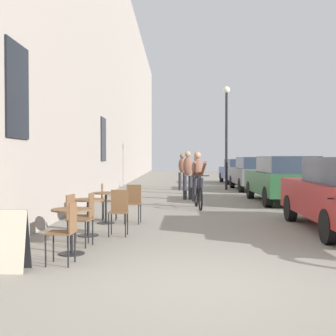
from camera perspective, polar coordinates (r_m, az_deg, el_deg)
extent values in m
plane|color=gray|center=(5.52, 4.85, -14.77)|extent=(88.00, 88.00, 0.00)
cube|color=gray|center=(19.99, -8.20, 13.61)|extent=(0.50, 68.00, 11.56)
cube|color=black|center=(8.44, -18.83, 9.41)|extent=(0.04, 1.10, 1.70)
cube|color=black|center=(17.53, -8.33, 3.68)|extent=(0.04, 1.10, 1.70)
cylinder|color=black|center=(7.29, -12.30, -10.73)|extent=(0.40, 0.40, 0.02)
cylinder|color=black|center=(7.22, -12.31, -8.03)|extent=(0.05, 0.05, 0.67)
cylinder|color=brown|center=(7.17, -12.33, -5.27)|extent=(0.64, 0.64, 0.02)
cylinder|color=black|center=(6.50, -15.51, -10.29)|extent=(0.02, 0.02, 0.45)
cylinder|color=black|center=(6.80, -14.55, -9.76)|extent=(0.02, 0.02, 0.45)
cylinder|color=black|center=(6.40, -12.75, -10.46)|extent=(0.02, 0.02, 0.45)
cylinder|color=black|center=(6.70, -11.90, -9.91)|extent=(0.02, 0.02, 0.45)
cube|color=brown|center=(6.56, -13.69, -8.09)|extent=(0.40, 0.40, 0.02)
cube|color=brown|center=(6.47, -12.18, -6.24)|extent=(0.04, 0.34, 0.42)
cylinder|color=black|center=(7.94, -9.69, -8.13)|extent=(0.02, 0.02, 0.45)
cylinder|color=black|center=(7.65, -10.59, -8.50)|extent=(0.02, 0.02, 0.45)
cylinder|color=black|center=(8.07, -11.84, -7.99)|extent=(0.02, 0.02, 0.45)
cylinder|color=black|center=(7.78, -12.81, -8.35)|extent=(0.02, 0.02, 0.45)
cube|color=brown|center=(7.82, -11.24, -6.54)|extent=(0.45, 0.45, 0.02)
cube|color=brown|center=(7.87, -12.46, -4.89)|extent=(0.09, 0.34, 0.42)
cylinder|color=black|center=(8.87, -10.24, -8.54)|extent=(0.40, 0.40, 0.02)
cylinder|color=black|center=(8.82, -10.25, -6.31)|extent=(0.05, 0.05, 0.67)
cylinder|color=brown|center=(8.78, -10.26, -4.05)|extent=(0.64, 0.64, 0.02)
cylinder|color=black|center=(8.17, -12.45, -7.88)|extent=(0.02, 0.02, 0.45)
cylinder|color=black|center=(8.47, -11.81, -7.54)|extent=(0.02, 0.02, 0.45)
cylinder|color=black|center=(8.08, -10.24, -7.97)|extent=(0.02, 0.02, 0.45)
cylinder|color=black|center=(8.39, -9.67, -7.63)|extent=(0.02, 0.02, 0.45)
cube|color=brown|center=(8.24, -11.05, -6.14)|extent=(0.40, 0.40, 0.02)
cube|color=brown|center=(8.17, -9.84, -4.65)|extent=(0.04, 0.34, 0.42)
cylinder|color=black|center=(8.57, -5.50, -7.42)|extent=(0.02, 0.02, 0.45)
cylinder|color=black|center=(8.61, -7.65, -7.38)|extent=(0.02, 0.02, 0.45)
cylinder|color=black|center=(8.88, -5.24, -7.11)|extent=(0.02, 0.02, 0.45)
cylinder|color=black|center=(8.93, -7.31, -7.07)|extent=(0.02, 0.02, 0.45)
cube|color=brown|center=(8.71, -6.43, -5.71)|extent=(0.39, 0.39, 0.02)
cube|color=brown|center=(8.87, -6.27, -4.16)|extent=(0.34, 0.03, 0.42)
cylinder|color=black|center=(10.45, -8.01, -7.02)|extent=(0.40, 0.40, 0.02)
cylinder|color=black|center=(10.41, -8.01, -5.13)|extent=(0.05, 0.05, 0.67)
cylinder|color=brown|center=(10.38, -8.02, -3.21)|extent=(0.64, 0.64, 0.02)
cylinder|color=black|center=(10.16, -3.82, -6.03)|extent=(0.02, 0.02, 0.45)
cylinder|color=black|center=(10.22, -5.62, -6.00)|extent=(0.02, 0.02, 0.45)
cylinder|color=black|center=(10.48, -3.55, -5.81)|extent=(0.02, 0.02, 0.45)
cylinder|color=black|center=(10.53, -5.29, -5.77)|extent=(0.02, 0.02, 0.45)
cube|color=brown|center=(10.32, -4.57, -4.61)|extent=(0.41, 0.41, 0.02)
cube|color=brown|center=(10.48, -4.41, -3.31)|extent=(0.34, 0.04, 0.42)
cylinder|color=black|center=(11.14, -6.66, -5.39)|extent=(0.02, 0.02, 0.45)
cylinder|color=black|center=(10.82, -6.74, -5.59)|extent=(0.02, 0.02, 0.45)
cylinder|color=black|center=(11.16, -8.32, -5.38)|extent=(0.02, 0.02, 0.45)
cylinder|color=black|center=(10.84, -8.46, -5.58)|extent=(0.02, 0.02, 0.45)
cube|color=brown|center=(10.96, -7.55, -4.26)|extent=(0.41, 0.41, 0.02)
cube|color=brown|center=(10.96, -8.49, -3.11)|extent=(0.05, 0.34, 0.42)
cube|color=black|center=(6.48, -19.75, -8.63)|extent=(0.55, 0.20, 0.84)
cube|color=#B2A893|center=(6.32, -20.34, -8.89)|extent=(0.55, 0.20, 0.84)
torus|color=black|center=(12.87, 4.21, -4.00)|extent=(0.10, 0.71, 0.71)
torus|color=black|center=(13.91, 3.65, -3.60)|extent=(0.10, 0.71, 0.71)
cylinder|color=black|center=(13.80, 3.70, -2.45)|extent=(0.05, 0.22, 0.58)
cylinder|color=black|center=(13.28, 3.96, -1.15)|extent=(0.10, 0.82, 0.14)
cylinder|color=black|center=(12.87, 4.20, -2.51)|extent=(0.04, 0.09, 0.67)
cylinder|color=black|center=(13.41, 3.91, -3.61)|extent=(0.11, 1.00, 0.12)
cylinder|color=black|center=(12.88, 4.19, -1.01)|extent=(0.52, 0.07, 0.03)
ellipsoid|color=black|center=(13.69, 3.74, -1.16)|extent=(0.12, 0.24, 0.06)
ellipsoid|color=brown|center=(13.60, 3.79, -0.02)|extent=(0.36, 0.37, 0.59)
sphere|color=#A57A5B|center=(13.56, 3.81, 1.64)|extent=(0.22, 0.22, 0.22)
cylinder|color=#26262D|center=(13.57, 4.24, -2.80)|extent=(0.16, 0.40, 0.75)
cylinder|color=#26262D|center=(13.55, 3.40, -2.80)|extent=(0.16, 0.40, 0.75)
cylinder|color=brown|center=(13.23, 4.61, -0.09)|extent=(0.16, 0.75, 0.48)
cylinder|color=brown|center=(13.20, 3.38, -0.09)|extent=(0.13, 0.75, 0.48)
cylinder|color=#26262D|center=(16.14, 2.19, -2.54)|extent=(0.14, 0.14, 0.87)
cylinder|color=#26262D|center=(16.16, 2.89, -2.53)|extent=(0.14, 0.14, 0.87)
ellipsoid|color=brown|center=(16.12, 2.54, 0.23)|extent=(0.36, 0.27, 0.69)
sphere|color=#A57A5B|center=(16.12, 2.55, 1.81)|extent=(0.22, 0.22, 0.22)
cylinder|color=#26262D|center=(18.52, 3.37, -2.18)|extent=(0.14, 0.14, 0.78)
cylinder|color=#26262D|center=(18.52, 3.99, -2.18)|extent=(0.14, 0.14, 0.78)
ellipsoid|color=#4C3D5B|center=(18.49, 3.68, -0.02)|extent=(0.35, 0.26, 0.62)
sphere|color=#A57A5B|center=(18.48, 3.68, 1.24)|extent=(0.22, 0.22, 0.22)
cylinder|color=#26262D|center=(20.68, 2.10, -1.73)|extent=(0.14, 0.14, 0.84)
cylinder|color=#26262D|center=(20.69, 1.55, -1.73)|extent=(0.14, 0.14, 0.84)
ellipsoid|color=brown|center=(20.65, 1.83, 0.34)|extent=(0.36, 0.26, 0.66)
sphere|color=brown|center=(20.65, 1.83, 1.54)|extent=(0.22, 0.22, 0.22)
cylinder|color=black|center=(21.17, 7.54, 3.43)|extent=(0.12, 0.12, 4.60)
sphere|color=silver|center=(21.39, 7.56, 9.97)|extent=(0.32, 0.32, 0.32)
cylinder|color=black|center=(11.10, 15.51, -5.00)|extent=(0.22, 0.63, 0.62)
cylinder|color=black|center=(8.37, 20.05, -7.10)|extent=(0.22, 0.63, 0.62)
cube|color=#23512D|center=(15.51, 14.55, -1.83)|extent=(1.88, 4.44, 0.72)
cube|color=#283342|center=(14.98, 15.07, 0.45)|extent=(1.56, 2.40, 0.54)
cylinder|color=black|center=(16.79, 10.56, -2.81)|extent=(0.21, 0.64, 0.64)
cylinder|color=black|center=(17.16, 16.05, -2.75)|extent=(0.21, 0.64, 0.64)
cylinder|color=black|center=(13.93, 12.70, -3.67)|extent=(0.21, 0.64, 0.64)
cylinder|color=black|center=(14.38, 19.21, -3.55)|extent=(0.21, 0.64, 0.64)
cube|color=#595960|center=(21.20, 11.00, -1.00)|extent=(1.84, 4.38, 0.71)
cube|color=#283342|center=(20.67, 11.27, 0.66)|extent=(1.53, 2.37, 0.53)
cylinder|color=black|center=(22.51, 8.27, -1.75)|extent=(0.21, 0.63, 0.63)
cylinder|color=black|center=(22.79, 12.37, -1.73)|extent=(0.21, 0.63, 0.63)
cylinder|color=black|center=(19.66, 9.40, -2.21)|extent=(0.21, 0.63, 0.63)
cylinder|color=black|center=(19.98, 14.07, -2.17)|extent=(0.21, 0.63, 0.63)
cube|color=#384C84|center=(26.46, 8.95, -0.63)|extent=(1.82, 4.11, 0.66)
cube|color=#283342|center=(25.97, 9.14, 0.60)|extent=(1.48, 2.24, 0.49)
cylinder|color=black|center=(27.68, 6.91, -1.22)|extent=(0.21, 0.59, 0.58)
cylinder|color=black|center=(27.93, 10.01, -1.20)|extent=(0.21, 0.59, 0.58)
cylinder|color=black|center=(25.03, 7.76, -1.49)|extent=(0.21, 0.59, 0.58)
cylinder|color=black|center=(25.31, 11.18, -1.47)|extent=(0.21, 0.59, 0.58)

